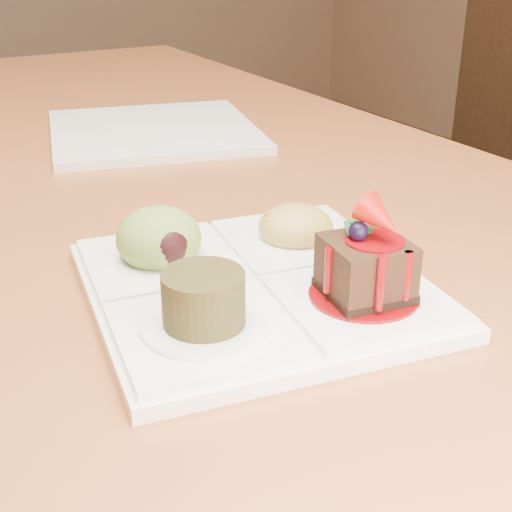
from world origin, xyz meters
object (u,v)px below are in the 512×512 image
second_plate (154,131)px  sampler_plate (252,272)px  chair_right (502,172)px  dining_table (77,227)px

second_plate → sampler_plate: bearing=-103.0°
chair_right → dining_table: bearing=96.4°
dining_table → chair_right: chair_right is taller
dining_table → sampler_plate: sampler_plate is taller
dining_table → second_plate: second_plate is taller
dining_table → sampler_plate: size_ratio=6.24×
dining_table → second_plate: 0.21m
chair_right → sampler_plate: 1.07m
sampler_plate → chair_right: bearing=39.4°
dining_table → chair_right: bearing=10.6°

